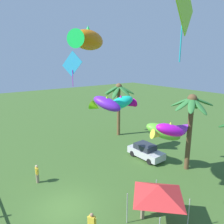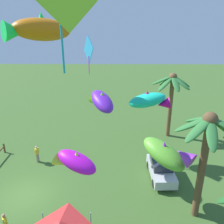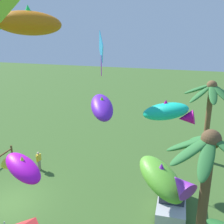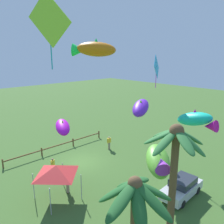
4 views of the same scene
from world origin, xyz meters
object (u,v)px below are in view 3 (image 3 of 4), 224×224
at_px(kite_fish_2, 25,23).
at_px(kite_fish_4, 168,112).
at_px(parked_car_0, 172,199).
at_px(palm_tree_2, 210,100).
at_px(kite_diamond_0, 101,48).
at_px(palm_tree_0, 207,167).
at_px(spectator_1, 39,161).
at_px(kite_fish_1, 102,107).
at_px(kite_fish_3, 164,179).
at_px(kite_fish_5, 21,167).

distance_m(kite_fish_2, kite_fish_4, 10.57).
bearing_deg(parked_car_0, kite_fish_2, -74.80).
bearing_deg(palm_tree_2, kite_diamond_0, -68.48).
distance_m(palm_tree_0, parked_car_0, 6.25).
height_order(palm_tree_0, spectator_1, palm_tree_0).
distance_m(parked_car_0, kite_fish_1, 7.30).
xyz_separation_m(kite_diamond_0, kite_fish_4, (1.14, 5.18, -4.10)).
xyz_separation_m(palm_tree_0, kite_fish_1, (-4.40, -6.21, 0.88)).
height_order(kite_diamond_0, kite_fish_2, kite_fish_2).
xyz_separation_m(parked_car_0, kite_fish_1, (-0.49, -4.75, 5.52)).
relative_size(kite_fish_1, kite_fish_2, 0.86).
relative_size(spectator_1, kite_fish_3, 0.44).
height_order(palm_tree_0, kite_fish_2, kite_fish_2).
height_order(palm_tree_0, kite_diamond_0, kite_diamond_0).
bearing_deg(kite_fish_3, kite_fish_4, -176.46).
distance_m(kite_fish_1, kite_fish_4, 4.77).
relative_size(palm_tree_2, kite_fish_4, 1.89).
distance_m(spectator_1, kite_fish_4, 10.97).
relative_size(palm_tree_0, kite_fish_3, 1.98).
relative_size(kite_diamond_0, kite_fish_5, 1.43).
xyz_separation_m(kite_fish_3, kite_fish_4, (-5.77, -0.36, 1.70)).
height_order(palm_tree_0, kite_fish_3, palm_tree_0).
distance_m(kite_fish_3, kite_fish_4, 6.02).
bearing_deg(kite_fish_1, kite_fish_5, -5.59).
height_order(spectator_1, kite_fish_2, kite_fish_2).
distance_m(kite_fish_2, kite_fish_3, 10.63).
distance_m(palm_tree_0, kite_fish_3, 2.71).
xyz_separation_m(parked_car_0, kite_fish_4, (-3.01, -0.77, 4.76)).
xyz_separation_m(kite_diamond_0, kite_fish_5, (11.21, 0.47, -3.61)).
bearing_deg(kite_fish_3, kite_fish_2, -94.54).
bearing_deg(kite_diamond_0, kite_fish_5, 2.39).
relative_size(palm_tree_2, kite_fish_1, 2.13).
relative_size(parked_car_0, kite_fish_1, 1.19).
bearing_deg(kite_fish_2, kite_fish_1, 129.50).
height_order(palm_tree_2, kite_fish_4, palm_tree_2).
bearing_deg(palm_tree_2, spectator_1, -67.40).
bearing_deg(kite_diamond_0, kite_fish_2, -17.64).
xyz_separation_m(spectator_1, kite_fish_1, (1.54, 5.88, 5.46)).
height_order(kite_fish_1, kite_fish_2, kite_fish_2).
distance_m(kite_diamond_0, kite_fish_2, 6.83).
bearing_deg(kite_fish_5, kite_fish_4, 154.89).
height_order(palm_tree_2, kite_fish_3, palm_tree_2).
bearing_deg(kite_fish_1, palm_tree_0, 54.69).
bearing_deg(palm_tree_0, kite_fish_1, -125.31).
relative_size(kite_fish_2, kite_fish_3, 1.06).
distance_m(palm_tree_0, kite_fish_5, 7.65).
bearing_deg(kite_fish_2, kite_diamond_0, 162.36).
bearing_deg(spectator_1, palm_tree_0, 63.84).
bearing_deg(spectator_1, kite_diamond_0, 114.43).
relative_size(palm_tree_0, spectator_1, 4.48).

